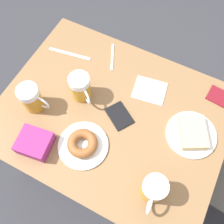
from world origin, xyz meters
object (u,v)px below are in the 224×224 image
at_px(knife, 70,54).
at_px(beer_mug_left, 81,87).
at_px(plate_with_cake, 192,133).
at_px(passport_far_edge, 119,116).
at_px(napkin_folded, 150,90).
at_px(beer_mug_center, 153,190).
at_px(blue_pouch, 35,143).
at_px(beer_mug_right, 32,98).
at_px(plate_with_donut, 83,144).
at_px(passport_near_edge, 221,98).
at_px(fork, 112,57).

bearing_deg(knife, beer_mug_left, 44.85).
bearing_deg(plate_with_cake, passport_far_edge, -79.14).
xyz_separation_m(plate_with_cake, napkin_folded, (-0.13, -0.25, -0.02)).
height_order(beer_mug_center, blue_pouch, beer_mug_center).
height_order(beer_mug_center, knife, beer_mug_center).
bearing_deg(blue_pouch, beer_mug_right, -144.42).
bearing_deg(beer_mug_center, beer_mug_left, -119.33).
bearing_deg(blue_pouch, napkin_folded, 145.44).
bearing_deg(beer_mug_left, napkin_folded, 121.27).
height_order(beer_mug_left, napkin_folded, beer_mug_left).
height_order(beer_mug_right, knife, beer_mug_right).
xyz_separation_m(plate_with_cake, beer_mug_left, (0.04, -0.53, 0.05)).
bearing_deg(passport_far_edge, knife, -117.36).
relative_size(plate_with_donut, beer_mug_right, 1.54).
bearing_deg(knife, passport_far_edge, 62.64).
bearing_deg(beer_mug_center, beer_mug_right, -100.38).
distance_m(passport_near_edge, passport_far_edge, 0.50).
bearing_deg(plate_with_cake, beer_mug_left, -85.38).
bearing_deg(napkin_folded, plate_with_cake, 63.59).
relative_size(napkin_folded, passport_far_edge, 1.11).
height_order(beer_mug_right, napkin_folded, beer_mug_right).
xyz_separation_m(plate_with_donut, beer_mug_left, (-0.22, -0.13, 0.05)).
relative_size(beer_mug_center, passport_near_edge, 1.06).
bearing_deg(plate_with_donut, plate_with_cake, 123.01).
height_order(beer_mug_left, knife, beer_mug_left).
height_order(fork, blue_pouch, blue_pouch).
xyz_separation_m(beer_mug_right, passport_far_edge, (-0.13, 0.37, -0.07)).
xyz_separation_m(fork, passport_near_edge, (-0.02, 0.57, 0.00)).
xyz_separation_m(plate_with_donut, napkin_folded, (-0.39, 0.15, -0.02)).
bearing_deg(plate_with_donut, fork, -167.87).
relative_size(passport_near_edge, blue_pouch, 0.89).
height_order(knife, passport_near_edge, passport_near_edge).
xyz_separation_m(plate_with_donut, passport_far_edge, (-0.20, 0.08, -0.02)).
relative_size(napkin_folded, knife, 0.75).
bearing_deg(beer_mug_left, passport_far_edge, 84.69).
relative_size(beer_mug_center, passport_far_edge, 0.92).
xyz_separation_m(plate_with_cake, knife, (-0.14, -0.71, -0.02)).
height_order(beer_mug_center, passport_far_edge, beer_mug_center).
height_order(napkin_folded, blue_pouch, blue_pouch).
distance_m(beer_mug_center, fork, 0.69).
relative_size(plate_with_donut, napkin_folded, 1.29).
distance_m(beer_mug_right, napkin_folded, 0.55).
distance_m(knife, blue_pouch, 0.51).
bearing_deg(beer_mug_right, passport_near_edge, 119.56).
xyz_separation_m(plate_with_donut, passport_near_edge, (-0.50, 0.47, -0.02)).
height_order(beer_mug_center, beer_mug_right, same).
distance_m(fork, passport_far_edge, 0.34).
xyz_separation_m(beer_mug_left, fork, (-0.27, 0.03, -0.07)).
bearing_deg(beer_mug_left, beer_mug_center, 60.67).
distance_m(passport_near_edge, blue_pouch, 0.88).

